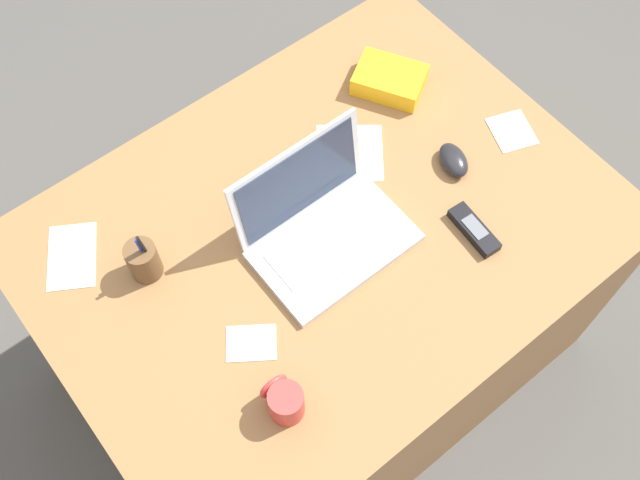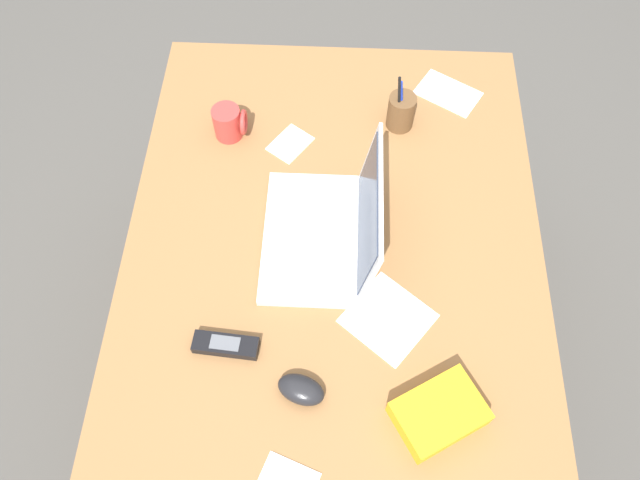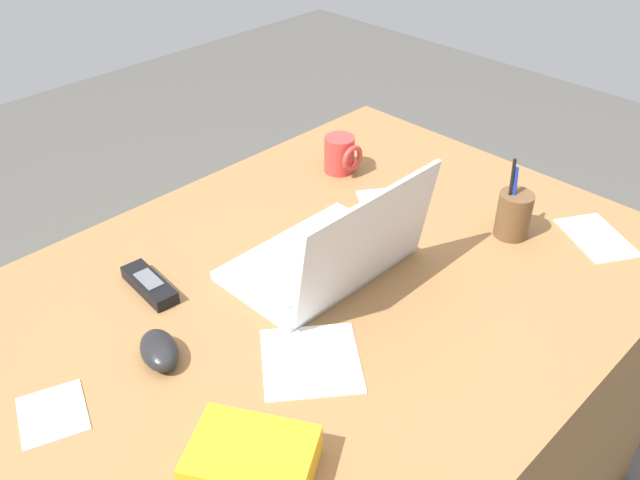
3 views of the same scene
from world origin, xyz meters
name	(u,v)px [view 2 (image 2 of 3)]	position (x,y,z in m)	size (l,w,h in m)	color
ground_plane	(331,353)	(0.00, 0.00, 0.00)	(6.00, 6.00, 0.00)	#4C4944
desk	(333,309)	(0.00, 0.00, 0.37)	(1.27, 0.95, 0.74)	olive
laptop	(331,230)	(-0.01, -0.01, 0.79)	(0.34, 0.25, 0.22)	silver
computer_mouse	(303,390)	(0.34, -0.05, 0.76)	(0.06, 0.10, 0.04)	black
coffee_mug_white	(231,123)	(-0.31, -0.27, 0.79)	(0.07, 0.08, 0.09)	#C63833
cordless_phone	(228,345)	(0.26, -0.21, 0.75)	(0.05, 0.14, 0.03)	black
pen_holder	(403,111)	(-0.36, 0.16, 0.79)	(0.07, 0.07, 0.17)	brown
snack_bag	(441,413)	(0.38, 0.22, 0.77)	(0.12, 0.17, 0.05)	#F2AD19
paper_note_left	(390,318)	(0.18, 0.12, 0.74)	(0.16, 0.16, 0.00)	white
paper_note_right	(450,93)	(-0.47, 0.29, 0.74)	(0.10, 0.16, 0.00)	white
paper_note_front	(292,144)	(-0.28, -0.12, 0.74)	(0.10, 0.08, 0.00)	white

